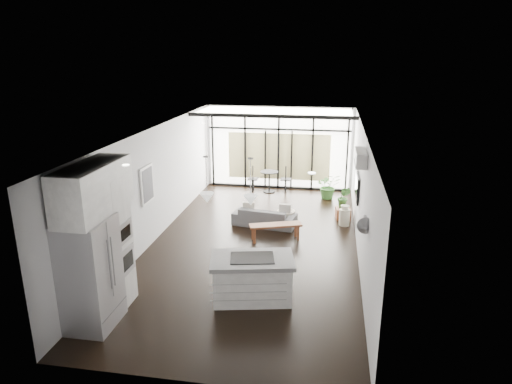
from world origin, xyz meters
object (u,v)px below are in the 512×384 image
(island, at_px, (252,278))
(milk_can, at_px, (345,215))
(fridge, at_px, (90,274))
(tv, at_px, (357,187))
(sofa, at_px, (265,214))
(console_bench, at_px, (276,232))
(pouf, at_px, (286,217))

(island, height_order, milk_can, island)
(fridge, distance_m, tv, 6.69)
(tv, bearing_deg, milk_can, 110.43)
(fridge, xyz_separation_m, milk_can, (4.35, 5.52, -0.68))
(sofa, distance_m, console_bench, 1.05)
(sofa, relative_size, console_bench, 1.31)
(milk_can, bearing_deg, tv, -69.57)
(pouf, bearing_deg, fridge, -117.48)
(pouf, height_order, milk_can, milk_can)
(pouf, xyz_separation_m, tv, (1.82, -0.47, 1.10))
(console_bench, bearing_deg, milk_can, 17.88)
(island, relative_size, tv, 1.42)
(island, relative_size, pouf, 3.16)
(console_bench, bearing_deg, fridge, -141.43)
(console_bench, distance_m, milk_can, 2.17)
(island, relative_size, console_bench, 1.19)
(console_bench, distance_m, pouf, 1.14)
(island, xyz_separation_m, pouf, (0.23, 4.03, -0.23))
(fridge, height_order, milk_can, fridge)
(island, bearing_deg, console_bench, 76.71)
(console_bench, bearing_deg, pouf, 63.06)
(pouf, distance_m, milk_can, 1.59)
(console_bench, height_order, pouf, console_bench)
(island, height_order, tv, tv)
(console_bench, relative_size, pouf, 2.66)
(sofa, bearing_deg, pouf, -153.41)
(island, bearing_deg, fridge, -164.71)
(island, distance_m, milk_can, 4.59)
(sofa, xyz_separation_m, milk_can, (2.15, 0.37, -0.05))
(fridge, relative_size, tv, 1.75)
(sofa, relative_size, milk_can, 2.99)
(island, distance_m, fridge, 2.91)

